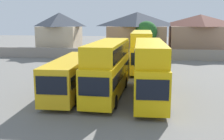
% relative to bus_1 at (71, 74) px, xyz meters
% --- Properties ---
extents(ground, '(140.00, 140.00, 0.00)m').
position_rel_bus_1_xyz_m(ground, '(3.39, 17.69, -1.91)').
color(ground, slate).
extents(depot_boundary_wall, '(56.00, 0.50, 1.80)m').
position_rel_bus_1_xyz_m(depot_boundary_wall, '(3.39, 23.18, -1.01)').
color(depot_boundary_wall, gray).
rests_on(depot_boundary_wall, ground).
extents(bus_1, '(2.85, 10.95, 3.33)m').
position_rel_bus_1_xyz_m(bus_1, '(0.00, 0.00, 0.00)').
color(bus_1, gold).
rests_on(bus_1, ground).
extents(bus_2, '(2.95, 10.71, 4.90)m').
position_rel_bus_1_xyz_m(bus_2, '(3.39, -0.04, 0.85)').
color(bus_2, yellow).
rests_on(bus_2, ground).
extents(bus_3, '(2.88, 11.56, 4.93)m').
position_rel_bus_1_xyz_m(bus_3, '(7.03, -0.19, 0.87)').
color(bus_3, '#E7B50C').
rests_on(bus_3, ground).
extents(bus_4, '(2.77, 11.39, 3.38)m').
position_rel_bus_1_xyz_m(bus_4, '(0.60, 12.90, 0.03)').
color(bus_4, yellow).
rests_on(bus_4, ground).
extents(bus_5, '(3.02, 11.69, 3.55)m').
position_rel_bus_1_xyz_m(bus_5, '(2.98, 13.33, 0.12)').
color(bus_5, yellow).
rests_on(bus_5, ground).
extents(bus_6, '(2.78, 12.00, 5.20)m').
position_rel_bus_1_xyz_m(bus_6, '(6.00, 13.59, 1.02)').
color(bus_6, yellow).
rests_on(bus_6, ground).
extents(house_terrace_left, '(7.67, 7.56, 8.10)m').
position_rel_bus_1_xyz_m(house_terrace_left, '(-10.46, 28.64, 2.23)').
color(house_terrace_left, '#C6B293').
rests_on(house_terrace_left, ground).
extents(house_terrace_centre, '(11.43, 7.47, 8.18)m').
position_rel_bus_1_xyz_m(house_terrace_centre, '(4.67, 29.35, 2.27)').
color(house_terrace_centre, '#9E7A60').
rests_on(house_terrace_centre, ground).
extents(house_terrace_right, '(11.53, 6.87, 7.72)m').
position_rel_bus_1_xyz_m(house_terrace_right, '(16.41, 29.66, 2.03)').
color(house_terrace_right, '#9E7A60').
rests_on(house_terrace_right, ground).
extents(tree_left_of_lot, '(3.90, 3.90, 6.53)m').
position_rel_bus_1_xyz_m(tree_left_of_lot, '(6.48, 25.68, 2.63)').
color(tree_left_of_lot, brown).
rests_on(tree_left_of_lot, ground).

